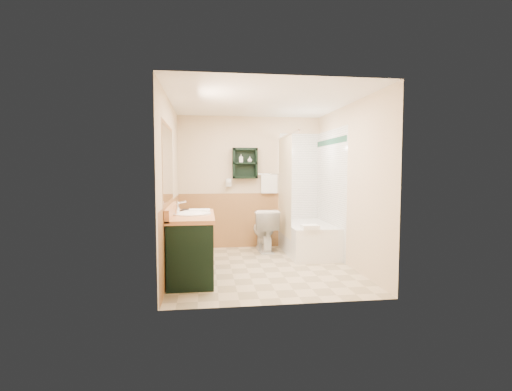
{
  "coord_description": "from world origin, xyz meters",
  "views": [
    {
      "loc": [
        -0.8,
        -5.28,
        1.43
      ],
      "look_at": [
        -0.06,
        0.2,
        1.05
      ],
      "focal_mm": 26.0,
      "sensor_mm": 36.0,
      "label": 1
    }
  ],
  "objects_px": {
    "vanity": "(192,246)",
    "toilet": "(264,230)",
    "wall_shelf": "(245,163)",
    "vanity_book": "(181,203)",
    "soap_bottle_a": "(241,160)",
    "soap_bottle_b": "(250,160)",
    "hair_dryer": "(228,183)",
    "bathtub": "(308,238)"
  },
  "relations": [
    {
      "from": "soap_bottle_b",
      "to": "bathtub",
      "type": "bearing_deg",
      "value": -30.04
    },
    {
      "from": "wall_shelf",
      "to": "bathtub",
      "type": "relative_size",
      "value": 0.37
    },
    {
      "from": "vanity_book",
      "to": "soap_bottle_a",
      "type": "distance_m",
      "value": 1.75
    },
    {
      "from": "bathtub",
      "to": "soap_bottle_a",
      "type": "bearing_deg",
      "value": 153.64
    },
    {
      "from": "vanity",
      "to": "vanity_book",
      "type": "relative_size",
      "value": 6.23
    },
    {
      "from": "vanity",
      "to": "soap_bottle_a",
      "type": "bearing_deg",
      "value": 64.62
    },
    {
      "from": "soap_bottle_b",
      "to": "wall_shelf",
      "type": "bearing_deg",
      "value": 176.66
    },
    {
      "from": "hair_dryer",
      "to": "vanity_book",
      "type": "distance_m",
      "value": 1.54
    },
    {
      "from": "vanity",
      "to": "soap_bottle_a",
      "type": "height_order",
      "value": "soap_bottle_a"
    },
    {
      "from": "vanity_book",
      "to": "soap_bottle_b",
      "type": "bearing_deg",
      "value": 55.39
    },
    {
      "from": "vanity",
      "to": "toilet",
      "type": "distance_m",
      "value": 1.89
    },
    {
      "from": "soap_bottle_a",
      "to": "bathtub",
      "type": "bearing_deg",
      "value": -26.36
    },
    {
      "from": "vanity",
      "to": "soap_bottle_b",
      "type": "height_order",
      "value": "soap_bottle_b"
    },
    {
      "from": "wall_shelf",
      "to": "hair_dryer",
      "type": "bearing_deg",
      "value": 175.24
    },
    {
      "from": "hair_dryer",
      "to": "soap_bottle_a",
      "type": "xyz_separation_m",
      "value": [
        0.23,
        -0.03,
        0.4
      ]
    },
    {
      "from": "bathtub",
      "to": "toilet",
      "type": "height_order",
      "value": "toilet"
    },
    {
      "from": "vanity_book",
      "to": "soap_bottle_a",
      "type": "relative_size",
      "value": 1.43
    },
    {
      "from": "toilet",
      "to": "soap_bottle_b",
      "type": "distance_m",
      "value": 1.29
    },
    {
      "from": "wall_shelf",
      "to": "soap_bottle_a",
      "type": "xyz_separation_m",
      "value": [
        -0.07,
        -0.01,
        0.05
      ]
    },
    {
      "from": "vanity",
      "to": "toilet",
      "type": "height_order",
      "value": "vanity"
    },
    {
      "from": "toilet",
      "to": "soap_bottle_a",
      "type": "relative_size",
      "value": 5.03
    },
    {
      "from": "wall_shelf",
      "to": "bathtub",
      "type": "xyz_separation_m",
      "value": [
        1.03,
        -0.55,
        -1.29
      ]
    },
    {
      "from": "toilet",
      "to": "vanity_book",
      "type": "distance_m",
      "value": 1.8
    },
    {
      "from": "vanity",
      "to": "soap_bottle_a",
      "type": "xyz_separation_m",
      "value": [
        0.82,
        1.74,
        1.18
      ]
    },
    {
      "from": "wall_shelf",
      "to": "soap_bottle_a",
      "type": "height_order",
      "value": "wall_shelf"
    },
    {
      "from": "vanity",
      "to": "soap_bottle_b",
      "type": "distance_m",
      "value": 2.32
    },
    {
      "from": "wall_shelf",
      "to": "vanity",
      "type": "xyz_separation_m",
      "value": [
        -0.89,
        -1.74,
        -1.13
      ]
    },
    {
      "from": "bathtub",
      "to": "soap_bottle_b",
      "type": "distance_m",
      "value": 1.73
    },
    {
      "from": "wall_shelf",
      "to": "toilet",
      "type": "bearing_deg",
      "value": -42.39
    },
    {
      "from": "vanity",
      "to": "vanity_book",
      "type": "xyz_separation_m",
      "value": [
        -0.17,
        0.45,
        0.53
      ]
    },
    {
      "from": "toilet",
      "to": "soap_bottle_a",
      "type": "distance_m",
      "value": 1.32
    },
    {
      "from": "hair_dryer",
      "to": "toilet",
      "type": "relative_size",
      "value": 0.32
    },
    {
      "from": "soap_bottle_b",
      "to": "vanity_book",
      "type": "bearing_deg",
      "value": -131.62
    },
    {
      "from": "toilet",
      "to": "vanity_book",
      "type": "xyz_separation_m",
      "value": [
        -1.37,
        -1.01,
        0.58
      ]
    },
    {
      "from": "toilet",
      "to": "soap_bottle_b",
      "type": "xyz_separation_m",
      "value": [
        -0.22,
        0.28,
        1.24
      ]
    },
    {
      "from": "vanity",
      "to": "hair_dryer",
      "type": "bearing_deg",
      "value": 71.39
    },
    {
      "from": "bathtub",
      "to": "toilet",
      "type": "distance_m",
      "value": 0.77
    },
    {
      "from": "wall_shelf",
      "to": "toilet",
      "type": "relative_size",
      "value": 0.73
    },
    {
      "from": "bathtub",
      "to": "soap_bottle_a",
      "type": "xyz_separation_m",
      "value": [
        -1.1,
        0.54,
        1.34
      ]
    },
    {
      "from": "soap_bottle_a",
      "to": "vanity",
      "type": "bearing_deg",
      "value": -115.38
    },
    {
      "from": "wall_shelf",
      "to": "toilet",
      "type": "xyz_separation_m",
      "value": [
        0.31,
        -0.28,
        -1.18
      ]
    },
    {
      "from": "hair_dryer",
      "to": "vanity",
      "type": "relative_size",
      "value": 0.18
    }
  ]
}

